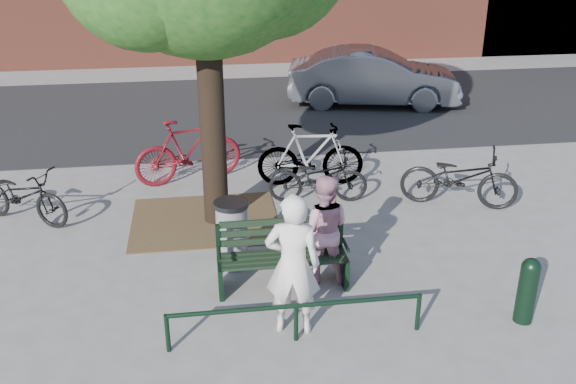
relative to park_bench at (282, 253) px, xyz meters
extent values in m
plane|color=gray|center=(0.00, -0.08, -0.48)|extent=(90.00, 90.00, 0.00)
cube|color=brown|center=(-1.00, 2.12, -0.47)|extent=(2.40, 2.00, 0.02)
cube|color=black|center=(0.00, 8.42, -0.47)|extent=(40.00, 7.00, 0.01)
cube|color=black|center=(-0.84, -0.08, -0.25)|extent=(0.06, 0.52, 0.45)
cube|color=black|center=(-0.84, 0.15, 0.19)|extent=(0.06, 0.06, 0.44)
cylinder|color=black|center=(-0.84, -0.18, 0.15)|extent=(0.04, 0.36, 0.04)
cube|color=black|center=(0.84, -0.08, -0.25)|extent=(0.06, 0.52, 0.45)
cube|color=black|center=(0.84, 0.15, 0.19)|extent=(0.06, 0.06, 0.44)
cylinder|color=black|center=(0.84, -0.18, 0.15)|extent=(0.04, 0.36, 0.04)
cube|color=black|center=(0.00, -0.08, -0.03)|extent=(1.64, 0.46, 0.04)
cube|color=black|center=(0.00, 0.15, 0.26)|extent=(1.64, 0.03, 0.47)
cylinder|color=black|center=(-1.50, -1.28, -0.23)|extent=(0.06, 0.06, 0.50)
cylinder|color=black|center=(0.00, -1.28, -0.23)|extent=(0.06, 0.06, 0.50)
cylinder|color=black|center=(1.50, -1.28, -0.23)|extent=(0.06, 0.06, 0.50)
cylinder|color=black|center=(0.00, -1.28, 0.00)|extent=(3.00, 0.06, 0.06)
cylinder|color=black|center=(-0.80, 2.12, 1.42)|extent=(0.40, 0.40, 3.80)
imported|color=silver|center=(-0.01, -1.05, 0.42)|extent=(0.73, 0.56, 1.81)
imported|color=#B47B8C|center=(0.58, 0.07, 0.29)|extent=(0.87, 0.75, 1.55)
cylinder|color=black|center=(2.87, -1.29, -0.10)|extent=(0.24, 0.24, 0.76)
sphere|color=black|center=(2.87, -1.29, 0.29)|extent=(0.24, 0.24, 0.24)
cylinder|color=gray|center=(-0.63, 0.60, -0.01)|extent=(0.45, 0.45, 0.94)
cylinder|color=black|center=(-0.63, 0.60, 0.49)|extent=(0.49, 0.49, 0.07)
imported|color=black|center=(-3.93, 2.52, -0.01)|extent=(1.88, 1.43, 0.95)
imported|color=#590C13|center=(-1.24, 3.89, 0.14)|extent=(2.13, 1.14, 1.23)
imported|color=black|center=(1.00, 2.63, -0.03)|extent=(1.78, 0.79, 0.91)
imported|color=gray|center=(1.00, 3.40, 0.11)|extent=(2.01, 0.71, 1.18)
imported|color=black|center=(3.36, 2.12, 0.04)|extent=(2.10, 1.36, 1.04)
imported|color=slate|center=(3.57, 8.54, 0.25)|extent=(4.64, 2.42, 1.46)
camera|label=1|loc=(-0.99, -7.52, 4.22)|focal=40.00mm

